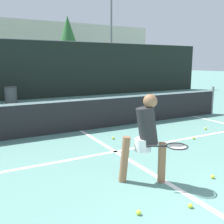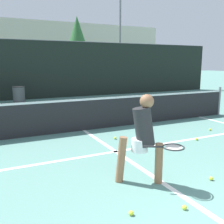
% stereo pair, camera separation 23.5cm
% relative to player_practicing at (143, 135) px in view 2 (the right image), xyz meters
% --- Properties ---
extents(court_service_line, '(8.25, 0.10, 0.01)m').
position_rel_player_practicing_xyz_m(court_service_line, '(0.30, 1.56, -0.81)').
color(court_service_line, white).
rests_on(court_service_line, ground).
extents(court_center_mark, '(0.10, 5.34, 0.01)m').
position_rel_player_practicing_xyz_m(court_center_mark, '(0.30, 0.99, -0.81)').
color(court_center_mark, white).
rests_on(court_center_mark, ground).
extents(net, '(11.09, 0.09, 1.07)m').
position_rel_player_practicing_xyz_m(net, '(0.30, 3.67, -0.30)').
color(net, slate).
rests_on(net, ground).
extents(fence_back, '(24.00, 0.06, 3.19)m').
position_rel_player_practicing_xyz_m(fence_back, '(0.30, 11.31, 0.77)').
color(fence_back, black).
rests_on(fence_back, ground).
extents(player_practicing, '(0.94, 0.94, 1.49)m').
position_rel_player_practicing_xyz_m(player_practicing, '(0.00, 0.00, 0.00)').
color(player_practicing, '#8C6042').
rests_on(player_practicing, ground).
extents(tennis_ball_scattered_0, '(0.07, 0.07, 0.07)m').
position_rel_player_practicing_xyz_m(tennis_ball_scattered_0, '(0.72, 2.44, -0.78)').
color(tennis_ball_scattered_0, '#D1E033').
rests_on(tennis_ball_scattered_0, ground).
extents(tennis_ball_scattered_1, '(0.07, 0.07, 0.07)m').
position_rel_player_practicing_xyz_m(tennis_ball_scattered_1, '(-0.65, -0.76, -0.78)').
color(tennis_ball_scattered_1, '#D1E033').
rests_on(tennis_ball_scattered_1, ground).
extents(tennis_ball_scattered_3, '(0.07, 0.07, 0.07)m').
position_rel_player_practicing_xyz_m(tennis_ball_scattered_3, '(0.07, -0.96, -0.78)').
color(tennis_ball_scattered_3, '#D1E033').
rests_on(tennis_ball_scattered_3, ground).
extents(tennis_ball_scattered_7, '(0.07, 0.07, 0.07)m').
position_rel_player_practicing_xyz_m(tennis_ball_scattered_7, '(2.57, 1.42, -0.78)').
color(tennis_ball_scattered_7, '#D1E033').
rests_on(tennis_ball_scattered_7, ground).
extents(tennis_ball_scattered_8, '(0.07, 0.07, 0.07)m').
position_rel_player_practicing_xyz_m(tennis_ball_scattered_8, '(3.63, 2.00, -0.78)').
color(tennis_ball_scattered_8, '#D1E033').
rests_on(tennis_ball_scattered_8, ground).
extents(tennis_ball_scattered_9, '(0.07, 0.07, 0.07)m').
position_rel_player_practicing_xyz_m(tennis_ball_scattered_9, '(1.10, -0.45, -0.78)').
color(tennis_ball_scattered_9, '#D1E033').
rests_on(tennis_ball_scattered_9, ground).
extents(trash_bin, '(0.60, 0.60, 0.83)m').
position_rel_player_practicing_xyz_m(trash_bin, '(-0.75, 10.16, -0.40)').
color(trash_bin, '#3F3F42').
rests_on(trash_bin, ground).
extents(parked_car, '(1.81, 4.04, 1.34)m').
position_rel_player_practicing_xyz_m(parked_car, '(1.70, 14.50, -0.25)').
color(parked_car, '#B7B7BC').
rests_on(parked_car, ground).
extents(floodlight_mast, '(1.10, 0.24, 7.93)m').
position_rel_player_practicing_xyz_m(floodlight_mast, '(7.83, 15.74, 4.27)').
color(floodlight_mast, slate).
rests_on(floodlight_mast, ground).
extents(tree_west, '(2.26, 2.26, 6.02)m').
position_rel_player_practicing_xyz_m(tree_west, '(5.53, 19.59, 3.42)').
color(tree_west, brown).
rests_on(tree_west, ground).
extents(building_far, '(36.00, 2.40, 6.41)m').
position_rel_player_practicing_xyz_m(building_far, '(0.30, 26.97, 2.39)').
color(building_far, beige).
rests_on(building_far, ground).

